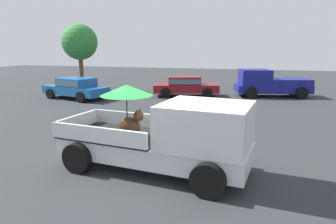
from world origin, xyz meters
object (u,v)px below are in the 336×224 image
parked_sedan_near (76,87)px  parked_sedan_far (185,85)px  pickup_truck_main (170,136)px  pickup_truck_red (269,83)px

parked_sedan_near → parked_sedan_far: size_ratio=0.99×
pickup_truck_main → parked_sedan_far: pickup_truck_main is taller
pickup_truck_red → parked_sedan_near: (-11.87, -4.47, -0.13)m
pickup_truck_main → pickup_truck_red: bearing=84.7°
pickup_truck_red → parked_sedan_near: 12.68m
pickup_truck_main → pickup_truck_red: (2.88, 13.97, -0.11)m
parked_sedan_near → parked_sedan_far: (6.42, 3.05, 0.00)m
pickup_truck_red → parked_sedan_far: pickup_truck_red is taller
pickup_truck_main → pickup_truck_red: 14.26m
pickup_truck_main → parked_sedan_far: (-2.56, 12.55, -0.24)m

